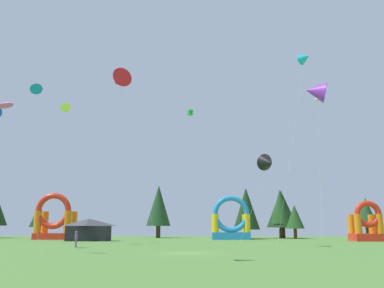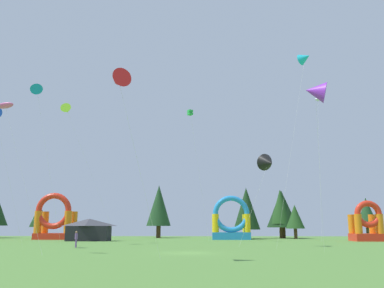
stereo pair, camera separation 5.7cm
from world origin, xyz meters
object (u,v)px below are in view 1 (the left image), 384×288
(kite_cyan_delta, at_px, (305,58))
(kite_black_delta, at_px, (268,163))
(person_left_edge, at_px, (76,238))
(kite_green_box, at_px, (190,113))
(kite_white_parafoil, at_px, (318,100))
(inflatable_red_slide, at_px, (366,226))
(kite_lime_delta, at_px, (67,110))
(kite_purple_delta, at_px, (316,91))
(kite_pink_parafoil, at_px, (5,106))
(festival_tent, at_px, (89,230))
(kite_red_delta, at_px, (119,81))
(inflatable_orange_dome, at_px, (231,224))
(kite_teal_delta, at_px, (37,92))
(inflatable_yellow_castle, at_px, (55,222))

(kite_cyan_delta, relative_size, kite_black_delta, 2.26)
(person_left_edge, bearing_deg, kite_green_box, -73.53)
(kite_white_parafoil, distance_m, inflatable_red_slide, 21.17)
(kite_green_box, xyz_separation_m, kite_lime_delta, (-16.86, -6.46, -1.18))
(kite_purple_delta, height_order, kite_black_delta, kite_purple_delta)
(kite_green_box, distance_m, inflatable_red_slide, 31.54)
(kite_green_box, relative_size, inflatable_red_slide, 3.29)
(kite_pink_parafoil, relative_size, kite_purple_delta, 0.90)
(kite_lime_delta, relative_size, festival_tent, 3.03)
(kite_red_delta, bearing_deg, festival_tent, 108.02)
(kite_white_parafoil, bearing_deg, festival_tent, -176.91)
(person_left_edge, xyz_separation_m, inflatable_orange_dome, (17.89, 26.38, 1.52))
(kite_white_parafoil, height_order, kite_black_delta, kite_white_parafoil)
(kite_black_delta, relative_size, kite_lime_delta, 0.55)
(kite_cyan_delta, height_order, kite_lime_delta, kite_cyan_delta)
(kite_cyan_delta, xyz_separation_m, kite_purple_delta, (-3.30, -15.78, -9.62))
(kite_red_delta, bearing_deg, kite_purple_delta, 21.29)
(kite_teal_delta, height_order, kite_black_delta, kite_teal_delta)
(kite_black_delta, distance_m, kite_lime_delta, 28.80)
(kite_pink_parafoil, distance_m, inflatable_red_slide, 52.23)
(kite_teal_delta, distance_m, kite_black_delta, 30.90)
(kite_black_delta, height_order, inflatable_red_slide, kite_black_delta)
(person_left_edge, bearing_deg, inflatable_red_slide, -101.62)
(kite_black_delta, bearing_deg, kite_teal_delta, 172.33)
(kite_purple_delta, distance_m, kite_black_delta, 14.42)
(kite_green_box, relative_size, inflatable_orange_dome, 2.71)
(kite_cyan_delta, xyz_separation_m, kite_black_delta, (-5.31, -2.02, -13.46))
(inflatable_yellow_castle, bearing_deg, kite_teal_delta, -79.02)
(kite_white_parafoil, xyz_separation_m, festival_tent, (-36.27, -1.96, -20.86))
(inflatable_red_slide, bearing_deg, kite_cyan_delta, -127.23)
(kite_white_parafoil, relative_size, inflatable_red_slide, 3.87)
(kite_white_parafoil, xyz_separation_m, inflatable_orange_dome, (-14.25, 5.10, -20.00))
(inflatable_yellow_castle, bearing_deg, inflatable_orange_dome, 0.40)
(kite_purple_delta, bearing_deg, inflatable_orange_dome, 97.47)
(kite_teal_delta, bearing_deg, kite_white_parafoil, 20.48)
(kite_pink_parafoil, xyz_separation_m, inflatable_orange_dome, (21.47, 36.86, -9.90))
(kite_green_box, relative_size, festival_tent, 3.16)
(inflatable_yellow_castle, bearing_deg, kite_white_parafoil, -6.32)
(kite_lime_delta, bearing_deg, kite_cyan_delta, -10.43)
(kite_pink_parafoil, relative_size, person_left_edge, 7.58)
(kite_green_box, relative_size, kite_black_delta, 1.89)
(kite_black_delta, xyz_separation_m, inflatable_red_slide, (16.97, 17.36, -7.07))
(kite_white_parafoil, height_order, inflatable_yellow_castle, kite_white_parafoil)
(kite_green_box, height_order, kite_red_delta, kite_green_box)
(inflatable_yellow_castle, relative_size, festival_tent, 1.25)
(kite_pink_parafoil, bearing_deg, kite_green_box, 61.12)
(inflatable_yellow_castle, xyz_separation_m, inflatable_red_slide, (49.78, -6.46, -0.68))
(kite_cyan_delta, height_order, kite_teal_delta, kite_cyan_delta)
(kite_cyan_delta, xyz_separation_m, kite_lime_delta, (-31.61, 5.82, -4.73))
(kite_lime_delta, xyz_separation_m, inflatable_orange_dome, (23.36, 16.18, -15.47))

